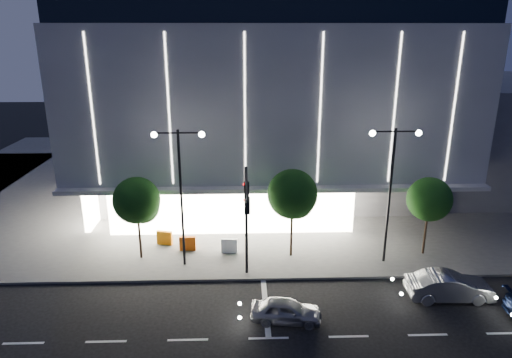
{
  "coord_description": "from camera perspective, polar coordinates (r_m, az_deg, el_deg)",
  "views": [
    {
      "loc": [
        0.76,
        -20.54,
        14.48
      ],
      "look_at": [
        1.71,
        8.75,
        5.0
      ],
      "focal_mm": 32.0,
      "sensor_mm": 36.0,
      "label": 1
    }
  ],
  "objects": [
    {
      "name": "street_lamp_east",
      "position": [
        29.37,
        16.57,
        0.29
      ],
      "size": [
        3.16,
        0.36,
        9.0
      ],
      "color": "black",
      "rests_on": "ground"
    },
    {
      "name": "car_lead",
      "position": [
        24.79,
        3.8,
        -16.08
      ],
      "size": [
        3.89,
        1.98,
        1.27
      ],
      "primitive_type": "imported",
      "rotation": [
        0.0,
        0.0,
        1.44
      ],
      "color": "gray",
      "rests_on": "ground"
    },
    {
      "name": "barrier_d",
      "position": [
        31.32,
        -3.36,
        -8.31
      ],
      "size": [
        1.11,
        0.33,
        1.0
      ],
      "primitive_type": "cube",
      "rotation": [
        0.0,
        0.0,
        -0.07
      ],
      "color": "white",
      "rests_on": "sidewalk_museum"
    },
    {
      "name": "street_lamp_west",
      "position": [
        28.13,
        -9.44,
        0.04
      ],
      "size": [
        3.16,
        0.36,
        9.0
      ],
      "color": "black",
      "rests_on": "ground"
    },
    {
      "name": "museum",
      "position": [
        43.22,
        1.12,
        11.0
      ],
      "size": [
        30.0,
        25.8,
        18.0
      ],
      "color": "#4C4C51",
      "rests_on": "ground"
    },
    {
      "name": "annex_building",
      "position": [
        52.07,
        27.32,
        5.44
      ],
      "size": [
        16.0,
        20.0,
        10.0
      ],
      "primitive_type": "cube",
      "color": "#4C4C51",
      "rests_on": "ground"
    },
    {
      "name": "barrier_a",
      "position": [
        33.01,
        -11.36,
        -7.22
      ],
      "size": [
        1.13,
        0.5,
        1.0
      ],
      "primitive_type": "cube",
      "rotation": [
        0.0,
        0.0,
        -0.24
      ],
      "color": "orange",
      "rests_on": "sidewalk_museum"
    },
    {
      "name": "car_second",
      "position": [
        28.61,
        23.01,
        -12.25
      ],
      "size": [
        4.81,
        1.79,
        1.57
      ],
      "primitive_type": "imported",
      "rotation": [
        0.0,
        0.0,
        1.54
      ],
      "color": "#919397",
      "rests_on": "ground"
    },
    {
      "name": "ground",
      "position": [
        25.15,
        -3.4,
        -17.27
      ],
      "size": [
        160.0,
        160.0,
        0.0
      ],
      "primitive_type": "plane",
      "color": "black",
      "rests_on": "ground"
    },
    {
      "name": "tree_right",
      "position": [
        31.98,
        20.85,
        -2.65
      ],
      "size": [
        2.91,
        2.91,
        5.51
      ],
      "color": "black",
      "rests_on": "ground"
    },
    {
      "name": "tree_mid",
      "position": [
        29.55,
        4.61,
        -2.22
      ],
      "size": [
        3.25,
        3.25,
        6.15
      ],
      "color": "black",
      "rests_on": "ground"
    },
    {
      "name": "tree_left",
      "position": [
        30.23,
        -14.62,
        -2.9
      ],
      "size": [
        3.02,
        3.02,
        5.72
      ],
      "color": "black",
      "rests_on": "ground"
    },
    {
      "name": "sidewalk_museum",
      "position": [
        47.01,
        3.41,
        0.05
      ],
      "size": [
        70.0,
        40.0,
        0.15
      ],
      "primitive_type": "cube",
      "color": "#474747",
      "rests_on": "ground"
    },
    {
      "name": "barrier_c",
      "position": [
        31.92,
        -8.55,
        -7.97
      ],
      "size": [
        1.11,
        0.28,
        1.0
      ],
      "primitive_type": "cube",
      "rotation": [
        0.0,
        0.0,
        -0.03
      ],
      "color": "#F55D0D",
      "rests_on": "sidewalk_museum"
    },
    {
      "name": "traffic_mast",
      "position": [
        25.68,
        -1.19,
        -3.67
      ],
      "size": [
        0.33,
        5.89,
        7.07
      ],
      "color": "black",
      "rests_on": "ground"
    }
  ]
}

